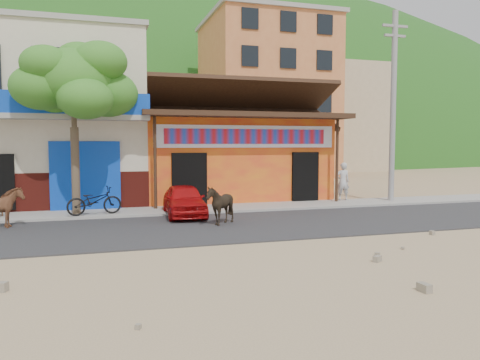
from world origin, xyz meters
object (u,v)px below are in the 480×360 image
at_px(utility_pole, 393,107).
at_px(red_car, 184,200).
at_px(cow_dark, 220,205).
at_px(pedestrian, 343,181).
at_px(scooter, 94,201).
at_px(tree, 74,127).

distance_m(utility_pole, red_car, 9.92).
height_order(cow_dark, pedestrian, pedestrian).
relative_size(red_car, scooter, 1.78).
bearing_deg(red_car, tree, 167.44).
xyz_separation_m(tree, scooter, (0.60, -0.38, -2.52)).
relative_size(utility_pole, pedestrian, 4.91).
bearing_deg(red_car, pedestrian, 17.63).
distance_m(utility_pole, cow_dark, 9.71).
distance_m(cow_dark, pedestrian, 7.65).
distance_m(tree, cow_dark, 5.88).
xyz_separation_m(cow_dark, pedestrian, (6.51, 4.00, 0.27)).
distance_m(cow_dark, scooter, 4.64).
bearing_deg(pedestrian, tree, 11.02).
bearing_deg(utility_pole, tree, -179.10).
bearing_deg(cow_dark, utility_pole, 109.78).
distance_m(utility_pole, pedestrian, 3.80).
xyz_separation_m(tree, red_car, (3.60, -1.00, -2.52)).
bearing_deg(red_car, utility_pole, 10.40).
xyz_separation_m(utility_pole, pedestrian, (-1.94, 0.70, -3.19)).
xyz_separation_m(utility_pole, cow_dark, (-8.45, -3.30, -3.46)).
relative_size(utility_pole, scooter, 4.35).
bearing_deg(tree, utility_pole, 0.90).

